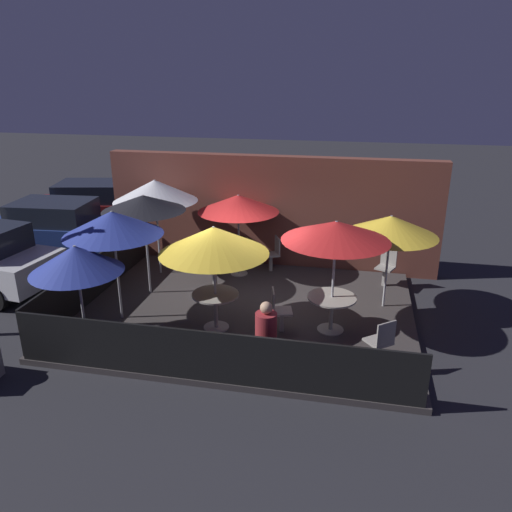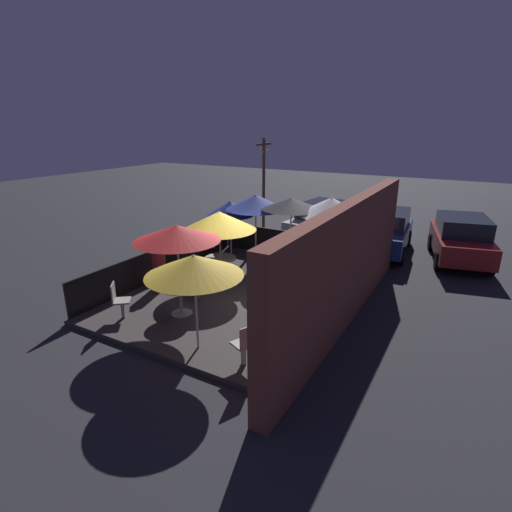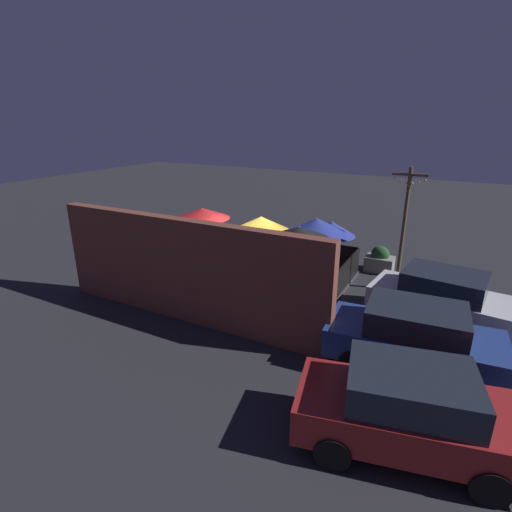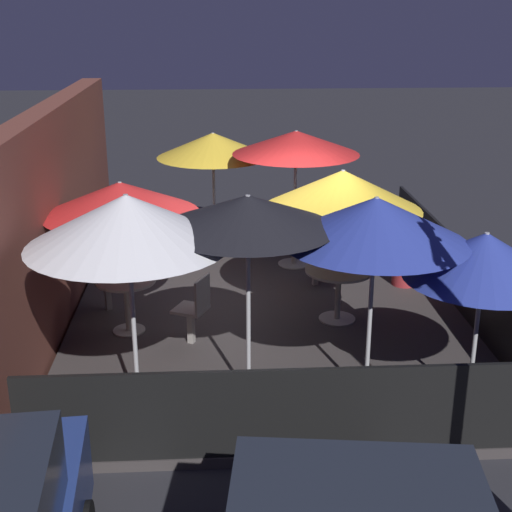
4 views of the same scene
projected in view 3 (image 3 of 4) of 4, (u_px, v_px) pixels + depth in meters
The scene contains 27 objects.
ground_plane at pixel (239, 282), 14.44m from camera, with size 60.00×60.00×0.00m, color #26262B.
patio_deck at pixel (239, 281), 14.42m from camera, with size 7.25×5.67×0.12m.
building_wall at pixel (184, 271), 11.39m from camera, with size 8.85×0.36×3.04m.
fence_front at pixel (273, 246), 16.57m from camera, with size 7.05×0.05×0.95m.
fence_side_left at pixel (336, 286), 12.66m from camera, with size 0.05×5.47×0.95m.
patio_umbrella_0 at pixel (223, 247), 11.85m from camera, with size 2.04×2.04×2.10m.
patio_umbrella_1 at pixel (261, 224), 14.37m from camera, with size 2.17×2.17×2.17m.
patio_umbrella_2 at pixel (202, 213), 15.01m from camera, with size 2.09×2.09×2.31m.
patio_umbrella_3 at pixel (290, 244), 11.12m from camera, with size 2.10×2.10×2.46m.
patio_umbrella_4 at pixel (299, 232), 12.25m from camera, with size 1.88×1.88×2.37m.
patio_umbrella_5 at pixel (317, 226), 13.35m from camera, with size 2.01×2.01×2.35m.
patio_umbrella_6 at pixel (156, 224), 14.45m from camera, with size 2.01×2.01×2.10m.
patio_umbrella_7 at pixel (332, 229), 14.34m from camera, with size 1.70×1.70×2.00m.
dining_table_0 at pixel (224, 287), 12.28m from camera, with size 0.80×0.80×0.76m.
dining_table_1 at pixel (261, 257), 14.80m from camera, with size 0.95×0.95×0.76m.
dining_table_2 at pixel (204, 251), 15.52m from camera, with size 0.98×0.98×0.74m.
patio_chair_0 at pixel (194, 289), 12.33m from camera, with size 0.54×0.54×0.92m.
patio_chair_1 at pixel (202, 242), 16.93m from camera, with size 0.56×0.56×0.92m.
patio_chair_2 at pixel (134, 270), 13.91m from camera, with size 0.53×0.53×0.92m.
patio_chair_3 at pixel (250, 281), 12.88m from camera, with size 0.53×0.53×0.94m.
patio_chair_4 at pixel (230, 256), 15.31m from camera, with size 0.48×0.48×0.90m.
patron_0 at pixel (248, 244), 16.44m from camera, with size 0.52×0.52×1.30m.
planter_box at pixel (380, 261), 15.34m from camera, with size 1.05×0.73×1.02m.
light_post at pixel (404, 224), 13.09m from camera, with size 1.10×0.12×4.19m.
parked_car_0 at pixel (442, 298), 11.23m from camera, with size 3.99×2.15×1.62m.
parked_car_1 at pixel (414, 337), 9.24m from camera, with size 4.03×2.03×1.62m.
parked_car_2 at pixel (408, 409), 6.97m from camera, with size 4.12×2.47×1.62m.
Camera 3 is at (-6.80, 11.46, 5.68)m, focal length 28.00 mm.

